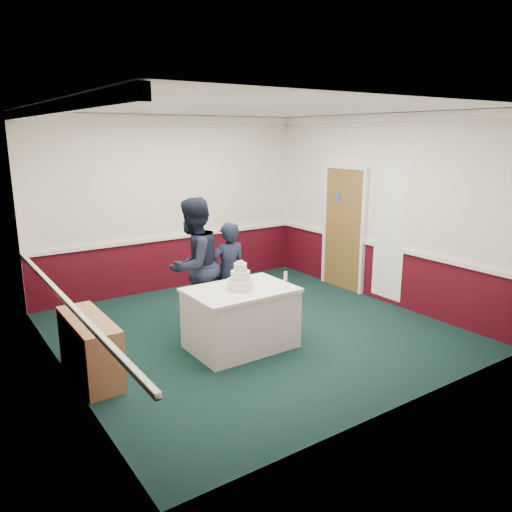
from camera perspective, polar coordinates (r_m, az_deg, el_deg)
ground at (r=7.08m, az=-0.31°, el=-8.49°), size 5.00×5.00×0.00m
room_shell at (r=7.15m, az=-2.57°, el=7.99°), size 5.00×5.00×3.00m
sideboard at (r=5.99m, az=-18.42°, el=-9.90°), size 0.41×1.20×0.70m
cake_table at (r=6.42m, az=-1.76°, el=-7.05°), size 1.32×0.92×0.79m
wedding_cake at (r=6.26m, az=-1.79°, el=-2.77°), size 0.35×0.35×0.36m
cake_knife at (r=6.12m, az=-1.01°, el=-4.22°), size 0.04×0.22×0.00m
champagne_flute at (r=6.31m, az=3.41°, el=-2.40°), size 0.05×0.05×0.21m
person_man at (r=6.87m, az=-7.14°, el=-1.09°), size 1.12×1.03×1.87m
person_woman at (r=7.13m, az=-3.18°, el=-2.03°), size 0.56×0.39×1.49m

